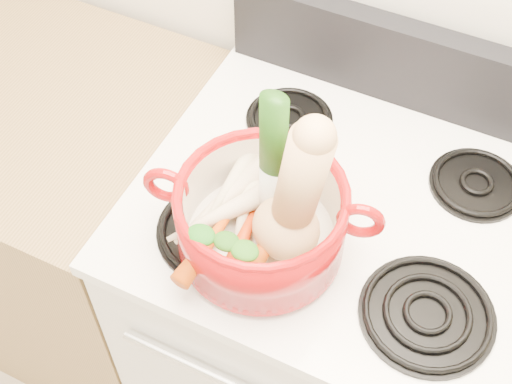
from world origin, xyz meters
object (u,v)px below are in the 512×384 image
at_px(stove_body, 330,328).
at_px(leek, 273,162).
at_px(dutch_oven, 261,220).
at_px(squash, 288,193).

distance_m(stove_body, leek, 0.71).
xyz_separation_m(stove_body, leek, (-0.11, -0.12, 0.69)).
bearing_deg(dutch_oven, stove_body, 42.80).
distance_m(stove_body, squash, 0.70).
bearing_deg(stove_body, leek, -130.81).
xyz_separation_m(dutch_oven, squash, (0.05, -0.00, 0.10)).
relative_size(dutch_oven, squash, 0.97).
height_order(stove_body, squash, squash).
bearing_deg(stove_body, squash, -111.08).
relative_size(stove_body, leek, 3.05).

